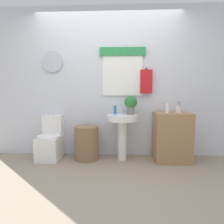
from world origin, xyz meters
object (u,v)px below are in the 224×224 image
object	(u,v)px
pedestal_sink	(122,126)
potted_plant	(131,103)
toilet	(51,142)
lotion_bottle	(167,108)
laundry_hamper	(87,143)
soap_bottle	(115,110)
toothbrush_cup	(178,109)
wooden_cabinet	(172,137)

from	to	relation	value
pedestal_sink	potted_plant	xyz separation A→B (m)	(0.14, 0.06, 0.38)
toilet	lotion_bottle	distance (m)	2.03
laundry_hamper	soap_bottle	xyz separation A→B (m)	(0.48, 0.05, 0.55)
toilet	potted_plant	size ratio (longest dim) A/B	2.42
laundry_hamper	pedestal_sink	xyz separation A→B (m)	(0.60, 0.00, 0.29)
toilet	potted_plant	xyz separation A→B (m)	(1.36, 0.02, 0.66)
pedestal_sink	toothbrush_cup	size ratio (longest dim) A/B	4.11
wooden_cabinet	lotion_bottle	world-z (taller)	lotion_bottle
laundry_hamper	soap_bottle	distance (m)	0.73
wooden_cabinet	toothbrush_cup	distance (m)	0.46
toilet	laundry_hamper	world-z (taller)	toilet
toilet	pedestal_sink	xyz separation A→B (m)	(1.22, -0.04, 0.28)
toothbrush_cup	lotion_bottle	bearing A→B (deg)	-163.08
soap_bottle	potted_plant	distance (m)	0.28
soap_bottle	lotion_bottle	size ratio (longest dim) A/B	0.90
toilet	wooden_cabinet	size ratio (longest dim) A/B	0.94
potted_plant	lotion_bottle	bearing A→B (deg)	-9.84
potted_plant	lotion_bottle	xyz separation A→B (m)	(0.58, -0.10, -0.06)
toothbrush_cup	laundry_hamper	bearing A→B (deg)	-179.24
pedestal_sink	soap_bottle	world-z (taller)	soap_bottle
laundry_hamper	pedestal_sink	size ratio (longest dim) A/B	0.74
toilet	pedestal_sink	distance (m)	1.26
toilet	toothbrush_cup	distance (m)	2.21
wooden_cabinet	toothbrush_cup	xyz separation A→B (m)	(0.10, 0.02, 0.45)
laundry_hamper	soap_bottle	bearing A→B (deg)	5.96
wooden_cabinet	potted_plant	bearing A→B (deg)	174.92
pedestal_sink	toothbrush_cup	world-z (taller)	toothbrush_cup
wooden_cabinet	lotion_bottle	size ratio (longest dim) A/B	4.93
soap_bottle	lotion_bottle	distance (m)	0.84
pedestal_sink	wooden_cabinet	bearing A→B (deg)	0.00
laundry_hamper	wooden_cabinet	xyz separation A→B (m)	(1.41, 0.00, 0.12)
toilet	laundry_hamper	distance (m)	0.62
potted_plant	toothbrush_cup	size ratio (longest dim) A/B	1.67
toilet	lotion_bottle	world-z (taller)	lotion_bottle
potted_plant	laundry_hamper	bearing A→B (deg)	-175.36
toilet	toothbrush_cup	bearing A→B (deg)	-0.42
lotion_bottle	toothbrush_cup	distance (m)	0.21
toilet	toothbrush_cup	xyz separation A→B (m)	(2.14, -0.02, 0.57)
lotion_bottle	pedestal_sink	bearing A→B (deg)	176.81
soap_bottle	pedestal_sink	bearing A→B (deg)	-22.62
toilet	soap_bottle	distance (m)	1.23
potted_plant	lotion_bottle	distance (m)	0.59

